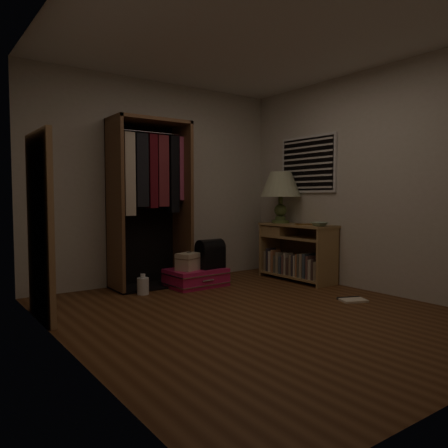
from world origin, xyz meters
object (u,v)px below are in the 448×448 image
(console_bookshelf, at_px, (294,250))
(train_case, at_px, (189,261))
(table_lamp, at_px, (281,186))
(floor_mirror, at_px, (40,226))
(black_bag, at_px, (210,253))
(white_jug, at_px, (143,286))
(pink_suitcase, at_px, (196,277))
(open_wardrobe, at_px, (150,189))

(console_bookshelf, bearing_deg, train_case, 165.53)
(table_lamp, bearing_deg, train_case, 176.71)
(floor_mirror, distance_m, black_bag, 2.18)
(floor_mirror, bearing_deg, train_case, 12.79)
(table_lamp, relative_size, white_jug, 3.01)
(floor_mirror, distance_m, pink_suitcase, 2.10)
(pink_suitcase, relative_size, white_jug, 3.15)
(white_jug, bearing_deg, table_lamp, -2.05)
(floor_mirror, xyz_separation_m, pink_suitcase, (1.92, 0.44, -0.74))
(train_case, xyz_separation_m, table_lamp, (1.44, -0.08, 0.94))
(open_wardrobe, height_order, white_jug, open_wardrobe)
(console_bookshelf, height_order, open_wardrobe, open_wardrobe)
(open_wardrobe, bearing_deg, pink_suitcase, -36.62)
(floor_mirror, bearing_deg, open_wardrobe, 27.66)
(train_case, height_order, white_jug, train_case)
(floor_mirror, height_order, pink_suitcase, floor_mirror)
(console_bookshelf, bearing_deg, white_jug, 170.03)
(open_wardrobe, height_order, train_case, open_wardrobe)
(black_bag, relative_size, table_lamp, 0.51)
(floor_mirror, height_order, white_jug, floor_mirror)
(black_bag, bearing_deg, open_wardrobe, 143.94)
(train_case, bearing_deg, console_bookshelf, -36.87)
(train_case, bearing_deg, white_jug, 158.42)
(black_bag, xyz_separation_m, table_lamp, (1.15, -0.05, 0.86))
(pink_suitcase, bearing_deg, white_jug, -179.91)
(black_bag, relative_size, white_jug, 1.54)
(train_case, bearing_deg, black_bag, -28.84)
(pink_suitcase, bearing_deg, floor_mirror, -169.83)
(floor_mirror, bearing_deg, table_lamp, 5.77)
(console_bookshelf, xyz_separation_m, open_wardrobe, (-1.77, 0.73, 0.82))
(console_bookshelf, distance_m, table_lamp, 0.92)
(console_bookshelf, height_order, train_case, console_bookshelf)
(pink_suitcase, height_order, train_case, train_case)
(pink_suitcase, bearing_deg, train_case, -169.91)
(white_jug, bearing_deg, pink_suitcase, 2.70)
(table_lamp, xyz_separation_m, white_jug, (-2.06, 0.07, -1.17))
(open_wardrobe, bearing_deg, console_bookshelf, -22.45)
(console_bookshelf, height_order, table_lamp, table_lamp)
(floor_mirror, relative_size, table_lamp, 2.39)
(pink_suitcase, relative_size, black_bag, 2.05)
(pink_suitcase, xyz_separation_m, table_lamp, (1.32, -0.11, 1.16))
(open_wardrobe, distance_m, train_case, 1.02)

